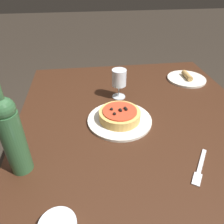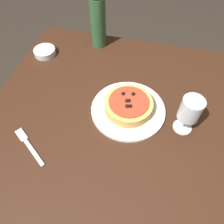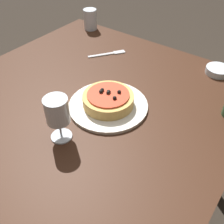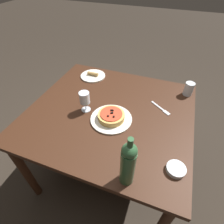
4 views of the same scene
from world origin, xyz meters
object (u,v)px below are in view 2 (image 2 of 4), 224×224
Objects in this scene: fork at (28,144)px; dining_table at (132,143)px; wine_glass at (190,110)px; wine_bottle at (98,16)px; pizza at (129,105)px; side_bowl at (45,52)px; dinner_plate at (128,110)px.

dining_table is at bearing -122.23° from fork.
wine_glass is 0.60m from wine_bottle.
side_bowl is (-0.46, 0.24, -0.02)m from pizza.
wine_glass is at bearing -123.17° from fork.
fork is (0.15, -0.47, -0.01)m from side_bowl.
dinner_plate is 0.23m from wine_glass.
wine_glass is at bearing -8.03° from pizza.
side_bowl is (-0.46, 0.24, 0.01)m from dinner_plate.
dinner_plate reaches higher than dining_table.
dining_table is 0.27m from wine_glass.
side_bowl is (-0.23, -0.14, -0.14)m from wine_bottle.
dining_table is 7.38× the size of fork.
side_bowl is at bearing -37.15° from fork.
dining_table is 6.38× the size of pizza.
wine_glass is 0.47× the size of wine_bottle.
wine_bottle is 0.63m from fork.
wine_glass is at bearing 19.13° from dining_table.
side_bowl is at bearing 152.19° from dinner_plate.
dinner_plate is 0.03m from pizza.
dining_table is 0.16m from pizza.
wine_bottle is (-0.22, 0.38, 0.14)m from dinner_plate.
side_bowl is at bearing 146.52° from dining_table.
dinner_plate is at bearing -27.81° from side_bowl.
wine_glass is (0.21, -0.03, 0.10)m from dinner_plate.
dining_table is 4.07× the size of dinner_plate.
dinner_plate is 0.88× the size of wine_bottle.
wine_bottle is (-0.22, 0.38, 0.12)m from pizza.
pizza reaches higher than dining_table.
wine_bottle reaches higher than dining_table.
side_bowl is 0.49m from fork.
pizza is 0.45m from wine_bottle.
side_bowl reaches higher than dinner_plate.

